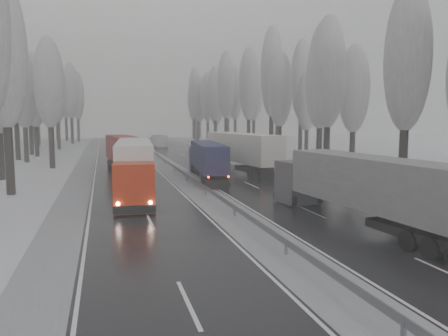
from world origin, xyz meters
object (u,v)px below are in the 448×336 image
truck_grey_tarp (358,185)px  box_truck_distant (159,141)px  truck_cream_box (238,150)px  truck_red_white (134,164)px  truck_red_red (126,152)px  truck_blue_box (207,158)px

truck_grey_tarp → box_truck_distant: size_ratio=2.14×
truck_cream_box → truck_red_white: (-12.43, -12.05, -0.10)m
truck_grey_tarp → box_truck_distant: truck_grey_tarp is taller
truck_red_red → truck_cream_box: bearing=-17.2°
truck_cream_box → box_truck_distant: 46.89m
truck_grey_tarp → truck_cream_box: 25.59m
truck_grey_tarp → truck_blue_box: bearing=94.8°
truck_red_white → truck_cream_box: bearing=48.3°
truck_grey_tarp → truck_red_white: 17.88m
truck_cream_box → box_truck_distant: size_ratio=2.37×
truck_blue_box → box_truck_distant: truck_blue_box is taller
truck_blue_box → truck_cream_box: 6.34m
truck_cream_box → box_truck_distant: (-3.17, 46.77, -1.22)m
truck_blue_box → truck_red_red: truck_red_red is taller
box_truck_distant → truck_red_white: 59.55m
truck_grey_tarp → box_truck_distant: bearing=86.3°
truck_blue_box → truck_cream_box: bearing=48.1°
truck_cream_box → truck_red_white: bearing=-143.8°
truck_cream_box → box_truck_distant: bearing=86.0°
truck_grey_tarp → truck_red_red: 30.18m
truck_blue_box → truck_red_red: size_ratio=0.90×
box_truck_distant → truck_red_white: bearing=-102.5°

